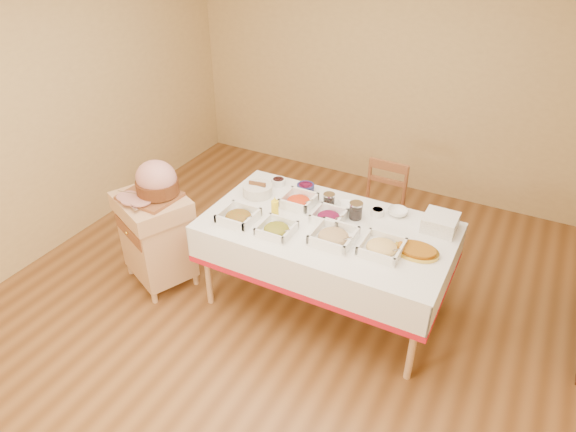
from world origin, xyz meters
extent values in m
plane|color=brown|center=(0.00, 0.00, 0.00)|extent=(5.00, 5.00, 0.00)
plane|color=tan|center=(0.00, 2.50, 1.30)|extent=(4.50, 0.00, 4.50)
plane|color=tan|center=(-2.25, 0.00, 1.30)|extent=(0.00, 5.00, 5.00)
cube|color=tan|center=(0.30, 0.30, 0.73)|extent=(1.80, 1.00, 0.04)
cylinder|color=tan|center=(-0.52, -0.12, 0.35)|extent=(0.05, 0.05, 0.71)
cylinder|color=tan|center=(-0.52, 0.72, 0.35)|extent=(0.05, 0.05, 0.71)
cylinder|color=tan|center=(1.12, -0.12, 0.35)|extent=(0.05, 0.05, 0.71)
cylinder|color=tan|center=(1.12, 0.72, 0.35)|extent=(0.05, 0.05, 0.71)
cube|color=white|center=(0.30, 0.30, 0.76)|extent=(1.82, 1.02, 0.01)
cube|color=tan|center=(-1.06, -0.06, 0.38)|extent=(0.67, 0.62, 0.57)
cube|color=tan|center=(-1.06, -0.06, 0.74)|extent=(0.72, 0.67, 0.14)
cube|color=brown|center=(-1.06, -0.29, 0.57)|extent=(0.44, 0.20, 0.11)
sphere|color=gold|center=(-1.06, -0.30, 0.57)|extent=(0.03, 0.03, 0.03)
cylinder|color=tan|center=(-1.30, -0.25, 0.05)|extent=(0.05, 0.05, 0.10)
cylinder|color=tan|center=(-1.30, 0.13, 0.05)|extent=(0.05, 0.05, 0.10)
cylinder|color=tan|center=(-0.82, -0.25, 0.05)|extent=(0.05, 0.05, 0.10)
cylinder|color=tan|center=(-0.82, 0.13, 0.05)|extent=(0.05, 0.05, 0.10)
cube|color=brown|center=(0.42, 1.15, 0.43)|extent=(0.39, 0.37, 0.03)
cylinder|color=brown|center=(0.25, 0.98, 0.21)|extent=(0.03, 0.03, 0.41)
cylinder|color=brown|center=(0.26, 1.31, 0.21)|extent=(0.03, 0.03, 0.41)
cylinder|color=brown|center=(0.59, 0.98, 0.21)|extent=(0.03, 0.03, 0.41)
cylinder|color=brown|center=(0.59, 1.31, 0.21)|extent=(0.03, 0.03, 0.41)
cylinder|color=brown|center=(0.26, 1.31, 0.64)|extent=(0.03, 0.03, 0.44)
cylinder|color=brown|center=(0.59, 1.31, 0.64)|extent=(0.03, 0.03, 0.44)
cube|color=brown|center=(0.42, 1.31, 0.82)|extent=(0.35, 0.03, 0.08)
cube|color=brown|center=(-1.06, -0.06, 0.82)|extent=(0.43, 0.35, 0.03)
ellipsoid|color=tan|center=(-1.01, -0.02, 0.98)|extent=(0.32, 0.29, 0.28)
cylinder|color=#5C2F15|center=(-1.01, -0.02, 0.90)|extent=(0.33, 0.33, 0.11)
cube|color=silver|center=(-1.12, -0.23, 0.84)|extent=(0.27, 0.12, 0.00)
cylinder|color=silver|center=(-1.15, -0.12, 0.85)|extent=(0.32, 0.09, 0.01)
cube|color=white|center=(-0.31, 0.05, 0.77)|extent=(0.26, 0.26, 0.02)
ellipsoid|color=red|center=(-0.31, 0.05, 0.79)|extent=(0.20, 0.20, 0.07)
cylinder|color=silver|center=(-0.26, 0.02, 0.80)|extent=(0.16, 0.01, 0.11)
cube|color=white|center=(0.01, 0.04, 0.77)|extent=(0.24, 0.24, 0.01)
ellipsoid|color=#B87717|center=(0.01, 0.04, 0.79)|extent=(0.18, 0.18, 0.06)
cylinder|color=silver|center=(0.07, 0.01, 0.79)|extent=(0.14, 0.01, 0.10)
cube|color=white|center=(0.42, 0.14, 0.77)|extent=(0.29, 0.29, 0.02)
ellipsoid|color=tan|center=(0.42, 0.14, 0.80)|extent=(0.22, 0.22, 0.08)
cylinder|color=silver|center=(0.48, 0.11, 0.80)|extent=(0.16, 0.01, 0.12)
cube|color=white|center=(0.76, 0.18, 0.77)|extent=(0.28, 0.28, 0.01)
ellipsoid|color=#DFBA6A|center=(0.76, 0.18, 0.79)|extent=(0.21, 0.21, 0.07)
cylinder|color=silver|center=(0.82, 0.15, 0.79)|extent=(0.14, 0.01, 0.10)
cube|color=white|center=(-0.02, 0.46, 0.77)|extent=(0.24, 0.24, 0.02)
ellipsoid|color=red|center=(-0.02, 0.46, 0.79)|extent=(0.18, 0.18, 0.06)
cylinder|color=silver|center=(0.03, 0.43, 0.80)|extent=(0.16, 0.01, 0.12)
cube|color=white|center=(0.28, 0.36, 0.77)|extent=(0.23, 0.23, 0.02)
ellipsoid|color=maroon|center=(0.28, 0.36, 0.79)|extent=(0.17, 0.17, 0.06)
cylinder|color=silver|center=(0.33, 0.34, 0.80)|extent=(0.15, 0.01, 0.11)
cylinder|color=white|center=(-0.32, 0.67, 0.79)|extent=(0.12, 0.12, 0.05)
cylinder|color=black|center=(-0.32, 0.67, 0.80)|extent=(0.09, 0.09, 0.02)
cylinder|color=navy|center=(-0.07, 0.68, 0.79)|extent=(0.14, 0.14, 0.06)
cylinder|color=maroon|center=(-0.07, 0.68, 0.81)|extent=(0.11, 0.11, 0.02)
cylinder|color=white|center=(0.57, 0.60, 0.79)|extent=(0.10, 0.10, 0.05)
cylinder|color=red|center=(0.57, 0.60, 0.80)|extent=(0.08, 0.08, 0.02)
imported|color=white|center=(0.32, 0.59, 0.78)|extent=(0.18, 0.18, 0.03)
imported|color=white|center=(0.71, 0.68, 0.78)|extent=(0.16, 0.16, 0.05)
cylinder|color=silver|center=(0.20, 0.54, 0.81)|extent=(0.09, 0.09, 0.11)
cylinder|color=silver|center=(0.20, 0.54, 0.87)|extent=(0.09, 0.09, 0.01)
cylinder|color=black|center=(0.20, 0.54, 0.80)|extent=(0.07, 0.07, 0.08)
cylinder|color=silver|center=(0.44, 0.48, 0.82)|extent=(0.10, 0.10, 0.12)
cylinder|color=silver|center=(0.44, 0.48, 0.88)|extent=(0.10, 0.10, 0.01)
cylinder|color=black|center=(0.44, 0.48, 0.80)|extent=(0.08, 0.08, 0.09)
cylinder|color=yellow|center=(-0.09, 0.21, 0.83)|extent=(0.06, 0.06, 0.14)
cone|color=yellow|center=(-0.09, 0.21, 0.92)|extent=(0.04, 0.04, 0.04)
cylinder|color=silver|center=(-0.38, 0.44, 0.80)|extent=(0.24, 0.24, 0.09)
cube|color=white|center=(1.04, 0.63, 0.77)|extent=(0.24, 0.24, 0.01)
cube|color=white|center=(1.04, 0.63, 0.78)|extent=(0.24, 0.24, 0.01)
cube|color=white|center=(1.04, 0.63, 0.80)|extent=(0.24, 0.24, 0.01)
cube|color=white|center=(1.04, 0.63, 0.81)|extent=(0.24, 0.24, 0.01)
cube|color=white|center=(1.04, 0.63, 0.82)|extent=(0.24, 0.24, 0.01)
cube|color=white|center=(1.04, 0.63, 0.84)|extent=(0.24, 0.24, 0.01)
cube|color=white|center=(1.04, 0.63, 0.85)|extent=(0.24, 0.24, 0.01)
cube|color=white|center=(1.04, 0.63, 0.87)|extent=(0.24, 0.24, 0.01)
ellipsoid|color=gold|center=(0.97, 0.27, 0.77)|extent=(0.31, 0.22, 0.03)
ellipsoid|color=#A05E11|center=(0.97, 0.27, 0.78)|extent=(0.26, 0.19, 0.03)
camera|label=1|loc=(1.51, -2.61, 2.84)|focal=32.00mm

